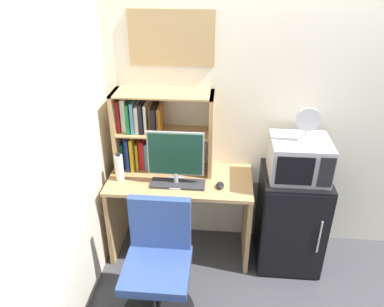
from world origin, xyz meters
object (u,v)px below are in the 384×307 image
Objects in this scene: computer_mouse at (220,185)px; wall_corkboard at (171,38)px; monitor at (176,157)px; desk_fan at (308,122)px; microwave at (299,158)px; hutch_bookshelf at (149,130)px; mini_fridge at (290,219)px; desk_chair at (158,270)px; water_bottle at (119,167)px; keyboard at (178,184)px.

wall_corkboard is at bearing 138.06° from computer_mouse.
computer_mouse is (0.35, -0.02, -0.22)m from monitor.
microwave is at bearing 163.82° from desk_fan.
monitor is (0.24, -0.24, -0.11)m from hutch_bookshelf.
monitor is 0.42m from computer_mouse.
mini_fridge is 1.18m from desk_chair.
water_bottle is at bearing -178.35° from mini_fridge.
mini_fridge is 0.57m from microwave.
desk_chair is (-0.08, -0.55, -0.38)m from keyboard.
desk_fan is 1.18m from wall_corkboard.
desk_fan is (0.61, 0.08, 0.52)m from computer_mouse.
monitor is 4.77× the size of computer_mouse.
desk_chair is at bearing -96.30° from monitor.
hutch_bookshelf is at bearing 171.61° from microwave.
wall_corkboard reaches higher than keyboard.
computer_mouse is at bearing -2.92° from water_bottle.
mini_fridge is 3.19× the size of desk_fan.
wall_corkboard reaches higher than water_bottle.
microwave reaches higher than keyboard.
water_bottle reaches higher than keyboard.
desk_fan reaches higher than keyboard.
wall_corkboard is at bearing 39.33° from water_bottle.
microwave is (0.00, 0.00, 0.57)m from mini_fridge.
desk_fan reaches higher than microwave.
desk_fan is at bearing -8.52° from hutch_bookshelf.
wall_corkboard is at bearing 164.19° from microwave.
desk_fan is (1.42, 0.04, 0.43)m from water_bottle.
computer_mouse is 0.69m from mini_fridge.
water_bottle is at bearing -134.35° from hutch_bookshelf.
computer_mouse is 0.11× the size of desk_chair.
mini_fridge is at bearing -90.00° from microwave.
keyboard is at bearing 81.88° from desk_chair.
monitor reaches higher than microwave.
desk_fan is (0.94, 0.08, 0.53)m from keyboard.
keyboard is 1.62× the size of desk_fan.
monitor reaches higher than keyboard.
hutch_bookshelf is 3.29× the size of water_bottle.
keyboard is at bearing -78.30° from wall_corkboard.
hutch_bookshelf is 1.38m from mini_fridge.
computer_mouse is 0.15× the size of wall_corkboard.
water_bottle is 0.92× the size of desk_fan.
desk_fan is (1.21, -0.18, 0.19)m from hutch_bookshelf.
wall_corkboard reaches higher than mini_fridge.
microwave is at bearing 32.19° from desk_chair.
desk_chair reaches higher than computer_mouse.
hutch_bookshelf is 0.89× the size of desk_chair.
microwave is 1.67× the size of desk_fan.
hutch_bookshelf is 0.73m from computer_mouse.
keyboard is at bearing -175.14° from mini_fridge.
wall_corkboard is (-1.00, 0.29, 1.40)m from mini_fridge.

